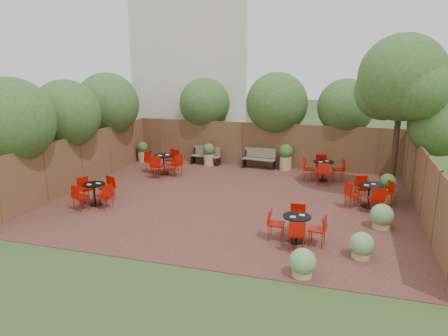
% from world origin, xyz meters
% --- Properties ---
extents(ground, '(80.00, 80.00, 0.00)m').
position_xyz_m(ground, '(0.00, 0.00, 0.00)').
color(ground, '#354F23').
rests_on(ground, ground).
extents(courtyard_paving, '(12.00, 10.00, 0.02)m').
position_xyz_m(courtyard_paving, '(0.00, 0.00, 0.01)').
color(courtyard_paving, '#361D16').
rests_on(courtyard_paving, ground).
extents(fence_back, '(12.00, 0.08, 2.00)m').
position_xyz_m(fence_back, '(0.00, 5.00, 1.00)').
color(fence_back, '#4D341C').
rests_on(fence_back, ground).
extents(fence_left, '(0.08, 10.00, 2.00)m').
position_xyz_m(fence_left, '(-6.00, 0.00, 1.00)').
color(fence_left, '#4D341C').
rests_on(fence_left, ground).
extents(fence_right, '(0.08, 10.00, 2.00)m').
position_xyz_m(fence_right, '(6.00, 0.00, 1.00)').
color(fence_right, '#4D341C').
rests_on(fence_right, ground).
extents(neighbour_building, '(5.00, 4.00, 8.00)m').
position_xyz_m(neighbour_building, '(-4.50, 8.00, 4.00)').
color(neighbour_building, beige).
rests_on(neighbour_building, ground).
extents(overhang_foliage, '(15.74, 10.93, 2.79)m').
position_xyz_m(overhang_foliage, '(-2.63, 2.64, 2.78)').
color(overhang_foliage, '#2D551B').
rests_on(overhang_foliage, ground).
extents(courtyard_tree, '(2.97, 2.90, 5.59)m').
position_xyz_m(courtyard_tree, '(5.26, 1.97, 3.99)').
color(courtyard_tree, black).
rests_on(courtyard_tree, courtyard_paving).
extents(park_bench_left, '(1.40, 0.59, 0.84)m').
position_xyz_m(park_bench_left, '(-2.57, 4.62, 0.45)').
color(park_bench_left, brown).
rests_on(park_bench_left, courtyard_paving).
extents(park_bench_right, '(1.50, 0.63, 0.90)m').
position_xyz_m(park_bench_right, '(-0.05, 4.62, 0.48)').
color(park_bench_right, brown).
rests_on(park_bench_right, courtyard_paving).
extents(bistro_tables, '(10.30, 7.78, 0.95)m').
position_xyz_m(bistro_tables, '(0.27, 0.63, 0.47)').
color(bistro_tables, black).
rests_on(bistro_tables, courtyard_paving).
extents(planters, '(11.25, 3.97, 1.14)m').
position_xyz_m(planters, '(-0.18, 3.74, 0.58)').
color(planters, tan).
rests_on(planters, courtyard_paving).
extents(low_shrubs, '(2.50, 4.09, 0.72)m').
position_xyz_m(low_shrubs, '(4.03, -2.87, 0.35)').
color(low_shrubs, tan).
rests_on(low_shrubs, courtyard_paving).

